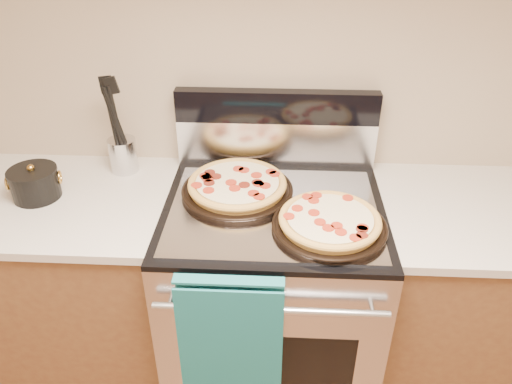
{
  "coord_description": "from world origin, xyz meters",
  "views": [
    {
      "loc": [
        0.01,
        0.22,
        1.87
      ],
      "look_at": [
        -0.06,
        1.55,
        1.04
      ],
      "focal_mm": 35.0,
      "sensor_mm": 36.0,
      "label": 1
    }
  ],
  "objects_px": {
    "saucepan": "(35,185)",
    "utensil_crock": "(123,155)",
    "pepperoni_pizza_front": "(330,222)",
    "pepperoni_pizza_back": "(237,186)",
    "range_body": "(272,305)"
  },
  "relations": [
    {
      "from": "saucepan",
      "to": "utensil_crock",
      "type": "bearing_deg",
      "value": 38.62
    },
    {
      "from": "utensil_crock",
      "to": "pepperoni_pizza_front",
      "type": "bearing_deg",
      "value": -25.78
    },
    {
      "from": "utensil_crock",
      "to": "saucepan",
      "type": "xyz_separation_m",
      "value": [
        -0.26,
        -0.21,
        -0.02
      ]
    },
    {
      "from": "pepperoni_pizza_back",
      "to": "pepperoni_pizza_front",
      "type": "height_order",
      "value": "pepperoni_pizza_back"
    },
    {
      "from": "pepperoni_pizza_front",
      "to": "range_body",
      "type": "bearing_deg",
      "value": 144.16
    },
    {
      "from": "pepperoni_pizza_front",
      "to": "saucepan",
      "type": "distance_m",
      "value": 1.04
    },
    {
      "from": "range_body",
      "to": "saucepan",
      "type": "height_order",
      "value": "saucepan"
    },
    {
      "from": "pepperoni_pizza_back",
      "to": "pepperoni_pizza_front",
      "type": "xyz_separation_m",
      "value": [
        0.31,
        -0.2,
        -0.0
      ]
    },
    {
      "from": "pepperoni_pizza_front",
      "to": "pepperoni_pizza_back",
      "type": "bearing_deg",
      "value": 147.33
    },
    {
      "from": "pepperoni_pizza_back",
      "to": "pepperoni_pizza_front",
      "type": "bearing_deg",
      "value": -32.67
    },
    {
      "from": "pepperoni_pizza_back",
      "to": "utensil_crock",
      "type": "xyz_separation_m",
      "value": [
        -0.45,
        0.17,
        0.02
      ]
    },
    {
      "from": "range_body",
      "to": "pepperoni_pizza_back",
      "type": "height_order",
      "value": "pepperoni_pizza_back"
    },
    {
      "from": "range_body",
      "to": "utensil_crock",
      "type": "xyz_separation_m",
      "value": [
        -0.59,
        0.24,
        0.53
      ]
    },
    {
      "from": "pepperoni_pizza_front",
      "to": "utensil_crock",
      "type": "relative_size",
      "value": 2.74
    },
    {
      "from": "range_body",
      "to": "pepperoni_pizza_front",
      "type": "distance_m",
      "value": 0.55
    }
  ]
}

